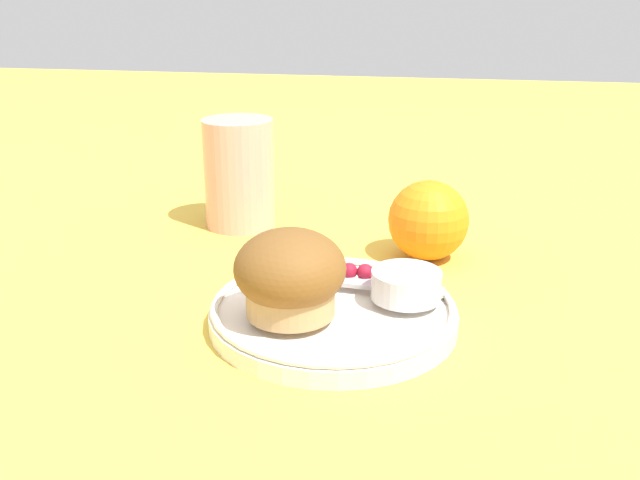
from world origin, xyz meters
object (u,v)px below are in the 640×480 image
Objects in this scene: juice_glass at (239,173)px; orange_fruit at (428,220)px; muffin at (290,275)px; butter_knife at (337,281)px.

orange_fruit is at bearing -17.08° from juice_glass.
juice_glass is (-0.21, 0.06, 0.02)m from orange_fruit.
muffin is at bearing -65.69° from juice_glass.
butter_knife is (0.03, 0.06, -0.03)m from muffin.
orange_fruit reaches higher than butter_knife.
orange_fruit is 0.22m from juice_glass.
juice_glass is (-0.11, 0.25, 0.01)m from muffin.
butter_knife is 1.50× the size of juice_glass.
orange_fruit is (0.10, 0.18, -0.01)m from muffin.
muffin is 0.21m from orange_fruit.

